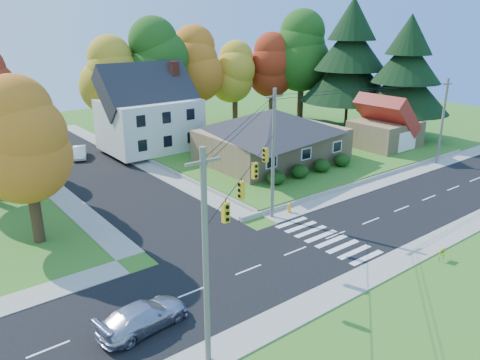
{
  "coord_description": "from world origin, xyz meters",
  "views": [
    {
      "loc": [
        -23.97,
        -19.77,
        14.61
      ],
      "look_at": [
        -2.47,
        8.0,
        2.52
      ],
      "focal_mm": 35.0,
      "sensor_mm": 36.0,
      "label": 1
    }
  ],
  "objects_px": {
    "ranch_house": "(272,134)",
    "white_car": "(80,152)",
    "silver_sedan": "(143,316)",
    "fire_hydrant": "(289,208)"
  },
  "relations": [
    {
      "from": "silver_sedan",
      "to": "ranch_house",
      "type": "bearing_deg",
      "value": -61.38
    },
    {
      "from": "silver_sedan",
      "to": "white_car",
      "type": "bearing_deg",
      "value": -22.01
    },
    {
      "from": "ranch_house",
      "to": "white_car",
      "type": "bearing_deg",
      "value": 136.61
    },
    {
      "from": "ranch_house",
      "to": "fire_hydrant",
      "type": "bearing_deg",
      "value": -125.47
    },
    {
      "from": "ranch_house",
      "to": "silver_sedan",
      "type": "height_order",
      "value": "ranch_house"
    },
    {
      "from": "ranch_house",
      "to": "white_car",
      "type": "height_order",
      "value": "ranch_house"
    },
    {
      "from": "silver_sedan",
      "to": "fire_hydrant",
      "type": "bearing_deg",
      "value": -75.85
    },
    {
      "from": "ranch_house",
      "to": "white_car",
      "type": "relative_size",
      "value": 3.75
    },
    {
      "from": "silver_sedan",
      "to": "fire_hydrant",
      "type": "xyz_separation_m",
      "value": [
        15.89,
        6.3,
        -0.31
      ]
    },
    {
      "from": "silver_sedan",
      "to": "white_car",
      "type": "height_order",
      "value": "silver_sedan"
    }
  ]
}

